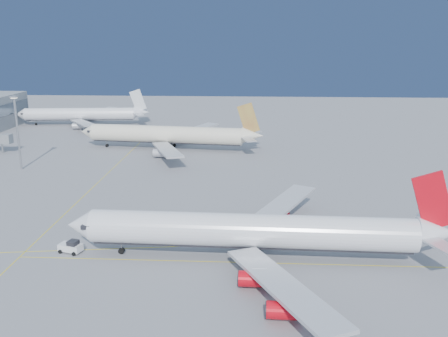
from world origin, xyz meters
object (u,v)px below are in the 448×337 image
airliner_virgin (259,232)px  pushback_tug (71,247)px  airliner_etihad (170,135)px  airliner_third (83,114)px  light_mast (17,127)px

airliner_virgin → pushback_tug: (-36.81, 0.78, -4.33)m
airliner_virgin → airliner_etihad: bearing=110.5°
airliner_third → light_mast: light_mast is taller
airliner_third → light_mast: (6.90, -81.47, 8.64)m
airliner_third → light_mast: 82.22m
airliner_third → airliner_etihad: bearing=-51.3°
airliner_virgin → pushback_tug: 37.07m
airliner_virgin → airliner_third: (-81.85, 143.49, -0.37)m
airliner_third → light_mast: bearing=-91.1°
airliner_etihad → light_mast: light_mast is taller
airliner_etihad → airliner_third: size_ratio=1.11×
light_mast → pushback_tug: bearing=-58.1°
airliner_etihad → airliner_third: 70.97m
pushback_tug → light_mast: 73.23m
airliner_etihad → airliner_third: airliner_etihad is taller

